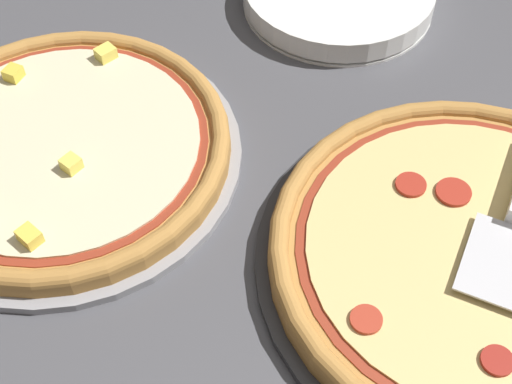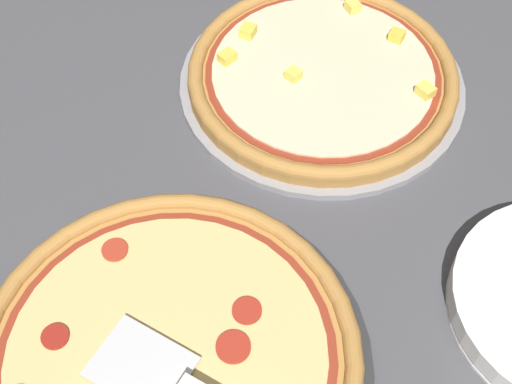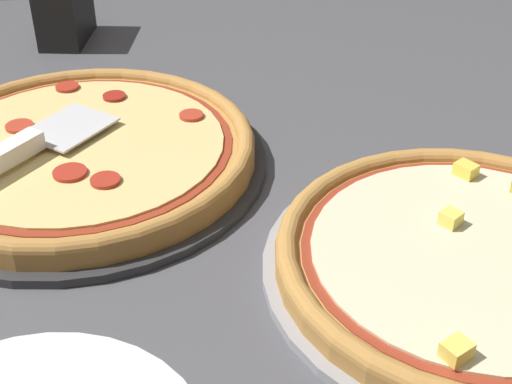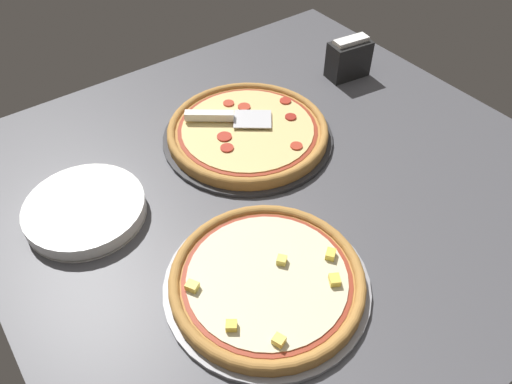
{
  "view_description": "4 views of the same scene",
  "coord_description": "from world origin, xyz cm",
  "views": [
    {
      "loc": [
        -34.42,
        12.91,
        58.69
      ],
      "look_at": [
        8.76,
        3.5,
        3.0
      ],
      "focal_mm": 50.0,
      "sensor_mm": 36.0,
      "label": 1
    },
    {
      "loc": [
        2.9,
        -44.71,
        69.74
      ],
      "look_at": [
        8.76,
        3.5,
        3.0
      ],
      "focal_mm": 50.0,
      "sensor_mm": 36.0,
      "label": 2
    },
    {
      "loc": [
        68.22,
        -1.94,
        42.97
      ],
      "look_at": [
        8.76,
        3.5,
        3.0
      ],
      "focal_mm": 50.0,
      "sensor_mm": 36.0,
      "label": 3
    },
    {
      "loc": [
        52.92,
        63.81,
        78.16
      ],
      "look_at": [
        8.76,
        3.5,
        3.0
      ],
      "focal_mm": 35.0,
      "sensor_mm": 36.0,
      "label": 4
    }
  ],
  "objects": [
    {
      "name": "pizza_pan_back",
      "position": [
        19.99,
        22.26,
        0.5
      ],
      "size": [
        38.36,
        38.36,
        1.0
      ],
      "primitive_type": "cylinder",
      "color": "#939399",
      "rests_on": "ground_plane"
    },
    {
      "name": "pizza_back",
      "position": [
        19.99,
        22.28,
        2.29
      ],
      "size": [
        36.06,
        36.06,
        3.35
      ],
      "color": "#B77F3D",
      "rests_on": "pizza_pan_back"
    },
    {
      "name": "pizza_pan_front",
      "position": [
        -2.47,
        -15.26,
        0.5
      ],
      "size": [
        41.78,
        41.78,
        1.0
      ],
      "primitive_type": "cylinder",
      "color": "#2D2D30",
      "rests_on": "ground_plane"
    },
    {
      "name": "pizza_front",
      "position": [
        -2.47,
        -15.27,
        2.51
      ],
      "size": [
        39.28,
        39.28,
        2.9
      ],
      "color": "#B77F3D",
      "rests_on": "pizza_pan_front"
    },
    {
      "name": "ground_plane",
      "position": [
        0.0,
        0.0,
        -1.8
      ],
      "size": [
        124.66,
        119.91,
        3.6
      ],
      "primitive_type": "cube",
      "color": "#4C4C51"
    }
  ]
}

